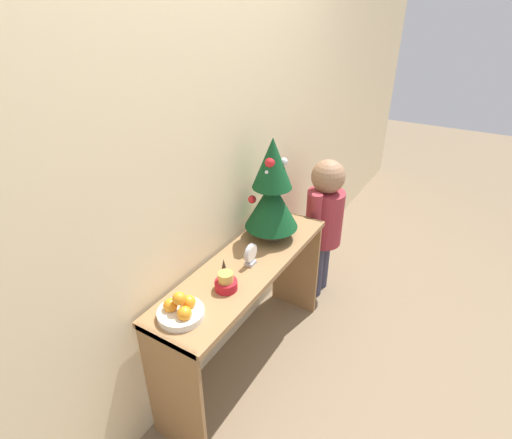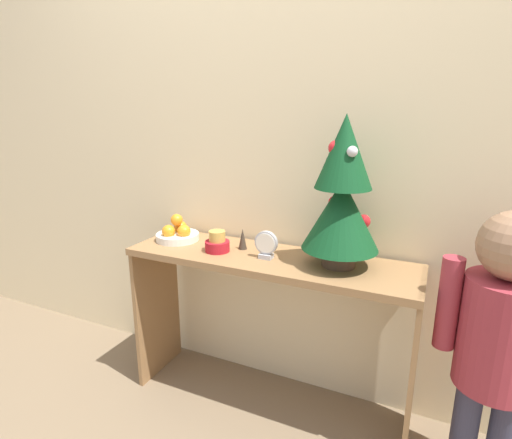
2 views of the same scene
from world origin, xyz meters
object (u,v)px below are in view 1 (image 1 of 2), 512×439
Objects in this scene: desk_clock at (251,255)px; singing_bowl at (226,283)px; mini_tree at (272,191)px; figurine at (224,267)px; fruit_bowl at (181,310)px; child_figure at (325,215)px.

singing_bowl is at bearing -178.56° from desk_clock.
mini_tree reaches higher than figurine.
singing_bowl is at bearing -13.15° from fruit_bowl.
child_figure is at bearing -10.59° from mini_tree.
mini_tree is 0.68m from child_figure.
singing_bowl is (-0.52, -0.05, -0.25)m from mini_tree.
singing_bowl and figurine have the same top height.
mini_tree is 5.45× the size of singing_bowl.
figurine is at bearing 2.45° from fruit_bowl.
fruit_bowl is at bearing 166.85° from singing_bowl.
mini_tree is at bearing -2.78° from figurine.
fruit_bowl is 1.71× the size of desk_clock.
child_figure reaches higher than desk_clock.
figurine is at bearing 172.79° from child_figure.
figurine is at bearing 39.98° from singing_bowl.
figurine is (-0.15, 0.07, -0.01)m from desk_clock.
mini_tree is 6.34× the size of figurine.
mini_tree is at bearing -0.49° from fruit_bowl.
figurine is 0.09× the size of child_figure.
desk_clock is at bearing -170.92° from mini_tree.
fruit_bowl is at bearing 173.78° from desk_clock.
desk_clock is 0.16m from figurine.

